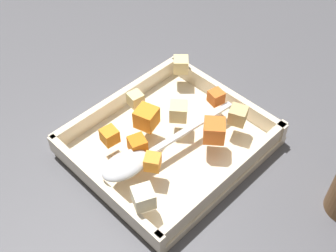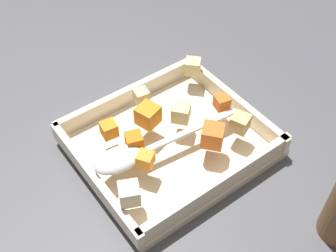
% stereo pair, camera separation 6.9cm
% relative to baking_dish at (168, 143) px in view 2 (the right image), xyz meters
% --- Properties ---
extents(ground_plane, '(4.00, 4.00, 0.00)m').
position_rel_baking_dish_xyz_m(ground_plane, '(0.00, -0.00, -0.01)').
color(ground_plane, '#4C4C51').
extents(baking_dish, '(0.29, 0.26, 0.05)m').
position_rel_baking_dish_xyz_m(baking_dish, '(0.00, 0.00, 0.00)').
color(baking_dish, beige).
rests_on(baking_dish, ground_plane).
extents(carrot_chunk_rim_edge, '(0.03, 0.03, 0.02)m').
position_rel_baking_dish_xyz_m(carrot_chunk_rim_edge, '(-0.07, -0.04, 0.04)').
color(carrot_chunk_rim_edge, orange).
rests_on(carrot_chunk_rim_edge, baking_dish).
extents(carrot_chunk_under_handle, '(0.03, 0.03, 0.03)m').
position_rel_baking_dish_xyz_m(carrot_chunk_under_handle, '(-0.06, 0.00, 0.05)').
color(carrot_chunk_under_handle, orange).
rests_on(carrot_chunk_under_handle, baking_dish).
extents(carrot_chunk_near_right, '(0.03, 0.03, 0.02)m').
position_rel_baking_dish_xyz_m(carrot_chunk_near_right, '(0.10, -0.01, 0.04)').
color(carrot_chunk_near_right, orange).
rests_on(carrot_chunk_near_right, baking_dish).
extents(carrot_chunk_corner_ne, '(0.05, 0.05, 0.03)m').
position_rel_baking_dish_xyz_m(carrot_chunk_corner_ne, '(0.04, -0.06, 0.05)').
color(carrot_chunk_corner_ne, orange).
rests_on(carrot_chunk_corner_ne, baking_dish).
extents(carrot_chunk_corner_sw, '(0.03, 0.03, 0.02)m').
position_rel_baking_dish_xyz_m(carrot_chunk_corner_sw, '(-0.08, 0.05, 0.04)').
color(carrot_chunk_corner_sw, orange).
rests_on(carrot_chunk_corner_sw, baking_dish).
extents(carrot_chunk_far_left, '(0.04, 0.04, 0.03)m').
position_rel_baking_dish_xyz_m(carrot_chunk_far_left, '(-0.02, 0.03, 0.05)').
color(carrot_chunk_far_left, orange).
rests_on(carrot_chunk_far_left, baking_dish).
extents(potato_chunk_far_right, '(0.04, 0.04, 0.03)m').
position_rel_baking_dish_xyz_m(potato_chunk_far_right, '(0.03, 0.01, 0.05)').
color(potato_chunk_far_right, '#E0CC89').
rests_on(potato_chunk_far_right, baking_dish).
extents(potato_chunk_corner_se, '(0.03, 0.03, 0.02)m').
position_rel_baking_dish_xyz_m(potato_chunk_corner_se, '(0.00, 0.08, 0.04)').
color(potato_chunk_corner_se, '#E0CC89').
rests_on(potato_chunk_corner_se, baking_dish).
extents(potato_chunk_near_spoon, '(0.04, 0.04, 0.03)m').
position_rel_baking_dish_xyz_m(potato_chunk_near_spoon, '(0.09, -0.07, 0.05)').
color(potato_chunk_near_spoon, tan).
rests_on(potato_chunk_near_spoon, baking_dish).
extents(potato_chunk_mid_left, '(0.04, 0.04, 0.03)m').
position_rel_baking_dish_xyz_m(potato_chunk_mid_left, '(-0.12, -0.07, 0.05)').
color(potato_chunk_mid_left, beige).
rests_on(potato_chunk_mid_left, baking_dish).
extents(potato_chunk_center, '(0.04, 0.04, 0.03)m').
position_rel_baking_dish_xyz_m(potato_chunk_center, '(0.12, 0.09, 0.05)').
color(potato_chunk_center, '#E0CC89').
rests_on(potato_chunk_center, baking_dish).
extents(serving_spoon, '(0.26, 0.06, 0.02)m').
position_rel_baking_dish_xyz_m(serving_spoon, '(-0.09, -0.01, 0.04)').
color(serving_spoon, silver).
rests_on(serving_spoon, baking_dish).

